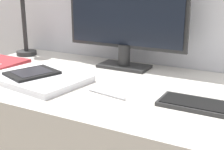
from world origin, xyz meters
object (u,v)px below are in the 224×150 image
Objects in this scene: laptop at (38,78)px; ereader at (32,73)px; desk_lamp at (23,12)px; keyboard at (205,106)px; monitor at (125,12)px; pen at (106,94)px.

ereader reaches higher than laptop.
laptop is 0.48m from desk_lamp.
keyboard is at bearing -15.94° from desk_lamp.
ereader is at bearing -44.06° from desk_lamp.
desk_lamp reaches higher than laptop.
desk_lamp is at bearing 164.06° from keyboard.
pen is at bearing -73.46° from monitor.
pen is (0.62, -0.30, -0.20)m from desk_lamp.
keyboard is 1.83× the size of pen.
desk_lamp reaches higher than ereader.
laptop is (-0.58, -0.03, 0.00)m from keyboard.
pen is at bearing -171.50° from keyboard.
monitor reaches higher than laptop.
ereader is (-0.61, -0.03, 0.02)m from keyboard.
monitor reaches higher than desk_lamp.
desk_lamp reaches higher than pen.
keyboard is at bearing 3.19° from ereader.
monitor is 0.52m from desk_lamp.
pen is (0.10, -0.32, -0.22)m from monitor.
desk_lamp is 2.33× the size of pen.
laptop is 1.79× the size of ereader.
ereader is 0.61× the size of desk_lamp.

